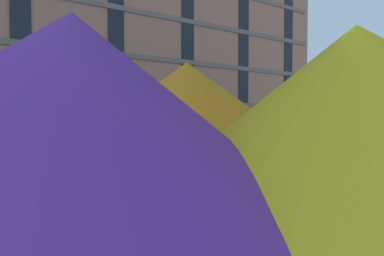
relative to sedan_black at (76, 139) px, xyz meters
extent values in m
plane|color=#38383A|center=(0.51, -3.70, -0.95)|extent=(120.00, 120.00, 0.00)
cube|color=#B2ADA3|center=(0.51, 3.10, -0.89)|extent=(56.00, 3.60, 0.12)
cube|color=#A87056|center=(0.51, 11.30, 8.65)|extent=(44.92, 12.00, 19.20)
cube|color=#6B6056|center=(0.51, 5.26, 2.25)|extent=(44.02, 0.08, 0.36)
cube|color=#6B6056|center=(0.51, 5.26, 5.45)|extent=(44.02, 0.08, 0.36)
cube|color=black|center=(3.31, 5.27, 9.05)|extent=(1.10, 0.06, 18.00)
cube|color=black|center=(8.93, 5.27, 9.05)|extent=(1.10, 0.06, 18.00)
cube|color=black|center=(14.54, 5.27, 9.05)|extent=(1.10, 0.06, 18.00)
cube|color=black|center=(20.16, 5.27, 9.05)|extent=(1.10, 0.06, 18.00)
cube|color=black|center=(-0.05, 0.00, -0.25)|extent=(4.40, 1.76, 0.80)
cube|color=black|center=(0.10, 0.00, 0.49)|extent=(2.30, 1.55, 0.68)
cube|color=black|center=(0.10, 0.00, 0.49)|extent=(2.32, 1.57, 0.32)
cylinder|color=black|center=(-1.42, -0.88, -0.65)|extent=(0.60, 0.22, 0.60)
cylinder|color=black|center=(-1.42, 0.88, -0.65)|extent=(0.60, 0.22, 0.60)
cylinder|color=black|center=(1.31, -0.88, -0.65)|extent=(0.60, 0.22, 0.60)
cylinder|color=black|center=(1.31, 0.88, -0.65)|extent=(0.60, 0.22, 0.60)
cube|color=#195933|center=(5.80, 0.00, -0.13)|extent=(5.10, 1.90, 0.96)
cube|color=#195933|center=(4.70, 0.00, 0.80)|extent=(1.90, 1.75, 0.90)
cube|color=#195933|center=(8.27, 0.00, 0.53)|extent=(0.16, 1.75, 0.36)
cylinder|color=black|center=(7.38, 0.95, -0.61)|extent=(0.68, 0.22, 0.68)
cylinder|color=black|center=(7.38, -0.95, -0.61)|extent=(0.68, 0.22, 0.68)
cylinder|color=black|center=(4.22, 0.95, -0.61)|extent=(0.68, 0.22, 0.68)
cylinder|color=black|center=(4.22, -0.95, -0.61)|extent=(0.68, 0.22, 0.68)
cube|color=black|center=(11.76, 0.00, -0.25)|extent=(4.40, 1.76, 0.80)
cube|color=black|center=(11.61, 0.00, 0.49)|extent=(2.30, 1.55, 0.68)
cube|color=black|center=(11.61, 0.00, 0.49)|extent=(2.32, 1.57, 0.32)
cylinder|color=black|center=(13.12, 0.88, -0.65)|extent=(0.60, 0.22, 0.60)
cylinder|color=black|center=(13.12, -0.88, -0.65)|extent=(0.60, 0.22, 0.60)
cylinder|color=black|center=(10.39, 0.88, -0.65)|extent=(0.60, 0.22, 0.60)
cylinder|color=black|center=(10.39, -0.88, -0.65)|extent=(0.60, 0.22, 0.60)
cube|color=#A8AAB2|center=(18.31, 0.00, -0.25)|extent=(4.40, 1.76, 0.80)
cube|color=#A8AAB2|center=(18.16, 0.00, 0.49)|extent=(2.30, 1.55, 0.68)
cube|color=black|center=(18.16, 0.00, 0.49)|extent=(2.32, 1.57, 0.32)
cylinder|color=black|center=(19.67, 0.88, -0.65)|extent=(0.60, 0.22, 0.60)
cylinder|color=black|center=(19.67, -0.88, -0.65)|extent=(0.60, 0.22, 0.60)
cylinder|color=black|center=(16.95, 0.88, -0.65)|extent=(0.60, 0.22, 0.60)
cylinder|color=black|center=(16.95, -0.88, -0.65)|extent=(0.60, 0.22, 0.60)
cylinder|color=slate|center=(28.18, 3.70, 0.15)|extent=(0.07, 0.07, 2.20)
cylinder|color=red|center=(28.18, 3.70, 1.53)|extent=(0.03, 0.68, 0.68)
cylinder|color=silver|center=(-0.86, -12.70, 0.13)|extent=(0.06, 0.06, 2.17)
cone|color=orange|center=(0.27, -12.70, 0.95)|extent=(1.35, 1.35, 0.55)
cone|color=blue|center=(-0.06, -11.90, 0.95)|extent=(1.35, 1.35, 0.55)
cone|color=red|center=(-0.86, -11.57, 0.95)|extent=(1.35, 1.35, 0.55)
cone|color=green|center=(-1.66, -11.90, 0.95)|extent=(1.35, 1.35, 0.55)
cone|color=#662D9E|center=(-1.66, -13.50, 0.95)|extent=(1.35, 1.35, 0.55)
cone|color=yellow|center=(-0.86, -13.83, 0.95)|extent=(1.35, 1.35, 0.55)
cone|color=#E5668C|center=(-0.06, -13.50, 0.95)|extent=(1.35, 1.35, 0.55)
cone|color=orange|center=(-0.86, -12.70, 0.99)|extent=(1.69, 1.69, 0.63)
camera|label=1|loc=(-1.76, -14.36, 0.92)|focal=26.45mm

